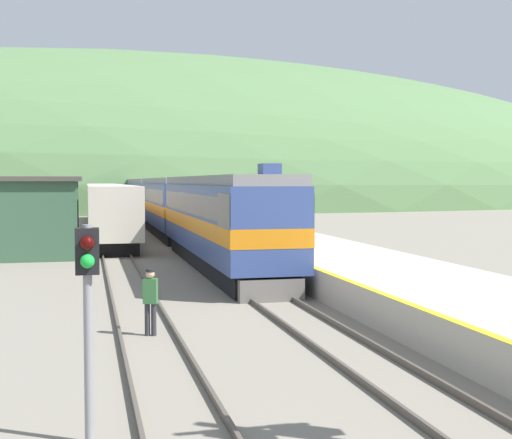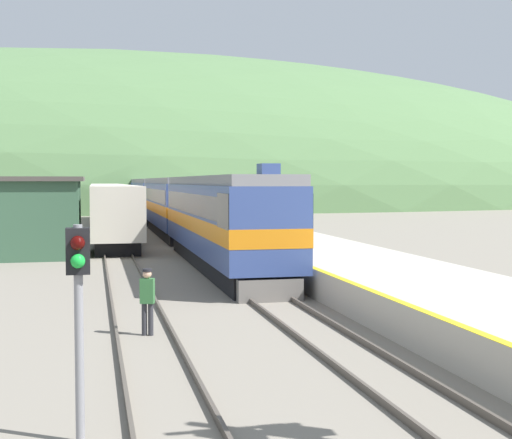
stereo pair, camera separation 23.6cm
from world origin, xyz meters
name	(u,v)px [view 1 (the left image)]	position (x,y,z in m)	size (l,w,h in m)	color
track_main	(147,220)	(0.00, 70.00, 0.08)	(1.52, 180.00, 0.16)	#4C443D
track_siding	(102,221)	(-4.50, 70.00, 0.08)	(1.52, 180.00, 0.16)	#4C443D
platform	(226,227)	(4.32, 50.00, 0.52)	(5.48, 140.00, 1.04)	#BCB5A5
distant_hills	(120,203)	(0.00, 130.43, 0.00)	(220.82, 99.37, 53.47)	#517547
station_shed	(27,216)	(-9.17, 36.80, 2.16)	(5.85, 7.29, 4.29)	#385B42
express_train_lead_car	(220,218)	(0.00, 28.85, 2.34)	(2.91, 19.59, 4.64)	black
carriage_second	(170,204)	(0.00, 49.31, 2.33)	(2.90, 19.11, 4.28)	black
carriage_third	(148,198)	(0.00, 69.30, 2.33)	(2.90, 19.11, 4.28)	black
carriage_fourth	(135,195)	(0.00, 89.30, 2.33)	(2.90, 19.11, 4.28)	black
carriage_fifth	(126,192)	(0.00, 109.29, 2.33)	(2.90, 19.11, 4.28)	black
siding_train	(106,207)	(-4.50, 55.71, 1.95)	(2.90, 43.16, 3.78)	black
signal_post_siding	(88,286)	(-6.00, 7.61, 2.45)	(0.36, 0.42, 3.39)	gray
track_worker	(150,298)	(-4.41, 15.12, 1.01)	(0.41, 0.32, 1.76)	#2D2D33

